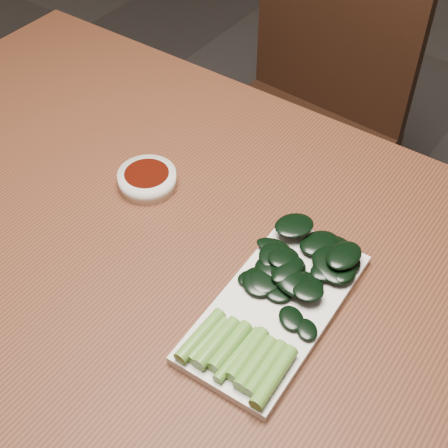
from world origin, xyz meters
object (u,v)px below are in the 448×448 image
table (192,275)px  chair_far (300,116)px  serving_plate (275,307)px  gai_lan (288,288)px  sauce_bowl (147,179)px

table → chair_far: 0.74m
serving_plate → gai_lan: gai_lan is taller
table → sauce_bowl: (-0.13, 0.06, 0.09)m
table → sauce_bowl: size_ratio=14.82×
gai_lan → serving_plate: bearing=-96.7°
sauce_bowl → gai_lan: gai_lan is taller
chair_far → serving_plate: bearing=-60.4°
sauce_bowl → table: bearing=-25.0°
sauce_bowl → serving_plate: (0.30, -0.09, -0.01)m
chair_far → serving_plate: chair_far is taller
serving_plate → chair_far: bearing=116.6°
table → sauce_bowl: sauce_bowl is taller
table → chair_far: (-0.19, 0.69, -0.19)m
table → gai_lan: bearing=-0.7°
table → serving_plate: serving_plate is taller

